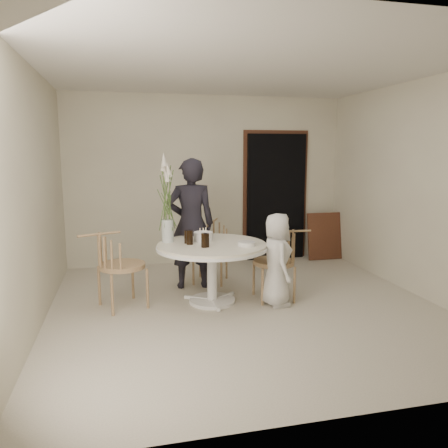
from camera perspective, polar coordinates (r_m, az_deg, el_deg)
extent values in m
plane|color=beige|center=(5.26, 2.82, -10.74)|extent=(4.50, 4.50, 0.00)
plane|color=silver|center=(5.01, 3.09, 19.62)|extent=(4.50, 4.50, 0.00)
plane|color=beige|center=(7.14, -2.10, 5.72)|extent=(4.50, 0.00, 4.50)
plane|color=beige|center=(2.88, 15.49, -0.19)|extent=(4.50, 0.00, 4.50)
plane|color=beige|center=(4.84, -23.61, 3.16)|extent=(0.00, 4.50, 4.50)
plane|color=beige|center=(5.98, 24.18, 4.18)|extent=(0.00, 4.50, 4.50)
cube|color=black|center=(7.41, 6.77, 3.48)|extent=(1.00, 0.10, 2.10)
cube|color=#572D1E|center=(7.45, 6.68, 3.97)|extent=(1.12, 0.03, 2.22)
cylinder|color=white|center=(5.40, -1.54, -9.96)|extent=(0.56, 0.56, 0.04)
cylinder|color=white|center=(5.30, -1.56, -6.64)|extent=(0.12, 0.12, 0.65)
cylinder|color=white|center=(5.22, -1.58, -3.05)|extent=(1.33, 1.33, 0.03)
cylinder|color=silver|center=(5.21, -1.58, -2.78)|extent=(1.30, 1.30, 0.04)
cube|color=#572D1E|center=(7.60, 12.97, -1.55)|extent=(0.60, 0.18, 0.79)
cylinder|color=tan|center=(6.01, -4.02, -5.95)|extent=(0.03, 0.03, 0.44)
cylinder|color=tan|center=(5.93, -0.35, -6.16)|extent=(0.03, 0.03, 0.44)
cylinder|color=tan|center=(6.38, -3.13, -5.04)|extent=(0.03, 0.03, 0.44)
cylinder|color=tan|center=(6.30, 0.34, -5.22)|extent=(0.03, 0.03, 0.44)
cylinder|color=tan|center=(6.09, -1.80, -3.41)|extent=(0.49, 0.49, 0.05)
cylinder|color=tan|center=(5.61, 3.90, -7.02)|extent=(0.03, 0.03, 0.45)
cylinder|color=tan|center=(5.25, 5.04, -8.23)|extent=(0.03, 0.03, 0.45)
cylinder|color=tan|center=(5.73, 7.79, -6.75)|extent=(0.03, 0.03, 0.45)
cylinder|color=tan|center=(5.37, 9.18, -7.90)|extent=(0.03, 0.03, 0.45)
cylinder|color=tan|center=(5.42, 6.52, -4.98)|extent=(0.50, 0.50, 0.05)
cylinder|color=tan|center=(5.21, -9.97, -8.31)|extent=(0.03, 0.03, 0.48)
cylinder|color=tan|center=(5.58, -11.83, -7.15)|extent=(0.03, 0.03, 0.48)
cylinder|color=tan|center=(5.05, -14.40, -9.02)|extent=(0.03, 0.03, 0.48)
cylinder|color=tan|center=(5.44, -15.98, -7.77)|extent=(0.03, 0.03, 0.48)
cylinder|color=tan|center=(5.24, -13.15, -5.33)|extent=(0.53, 0.53, 0.05)
imported|color=black|center=(5.80, -4.33, 0.02)|extent=(0.65, 0.44, 1.73)
imported|color=silver|center=(5.20, 6.90, -4.65)|extent=(0.38, 0.56, 1.11)
cylinder|color=white|center=(5.35, -2.72, -1.64)|extent=(0.23, 0.23, 0.11)
cylinder|color=#FFDCA1|center=(5.34, -2.73, -0.79)|extent=(0.01, 0.01, 0.05)
cylinder|color=#FFDCA1|center=(5.37, -2.39, -0.72)|extent=(0.01, 0.01, 0.05)
cylinder|color=#FFDCA1|center=(5.35, -3.16, -0.77)|extent=(0.01, 0.01, 0.05)
cylinder|color=black|center=(4.99, -2.57, -2.14)|extent=(0.08, 0.08, 0.16)
cylinder|color=black|center=(5.00, -2.35, -2.14)|extent=(0.09, 0.09, 0.16)
cylinder|color=black|center=(5.23, -4.82, -1.68)|extent=(0.08, 0.08, 0.16)
cylinder|color=black|center=(5.16, -4.50, -1.75)|extent=(0.08, 0.08, 0.17)
cylinder|color=white|center=(5.07, 2.95, -2.61)|extent=(0.26, 0.26, 0.05)
cylinder|color=silver|center=(5.32, -7.38, -0.88)|extent=(0.15, 0.15, 0.27)
cylinder|color=#436129|center=(5.28, -7.15, 2.78)|extent=(0.01, 0.01, 0.68)
cone|color=beige|center=(5.25, -7.23, 6.47)|extent=(0.07, 0.07, 0.18)
cylinder|color=#436129|center=(5.30, -7.38, 3.11)|extent=(0.01, 0.01, 0.74)
cone|color=beige|center=(5.27, -7.47, 7.11)|extent=(0.07, 0.07, 0.18)
cylinder|color=#436129|center=(5.29, -7.70, 3.41)|extent=(0.01, 0.01, 0.80)
cone|color=beige|center=(5.26, -7.79, 7.74)|extent=(0.07, 0.07, 0.18)
cylinder|color=#436129|center=(5.26, -7.78, 3.69)|extent=(0.01, 0.01, 0.86)
cone|color=beige|center=(5.23, -7.89, 8.36)|extent=(0.07, 0.07, 0.18)
cylinder|color=#436129|center=(5.25, -7.54, 2.72)|extent=(0.01, 0.01, 0.68)
cone|color=beige|center=(5.22, -7.62, 6.44)|extent=(0.07, 0.07, 0.18)
cylinder|color=#436129|center=(5.25, -7.24, 3.06)|extent=(0.01, 0.01, 0.74)
cone|color=beige|center=(5.22, -7.32, 7.09)|extent=(0.07, 0.07, 0.18)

